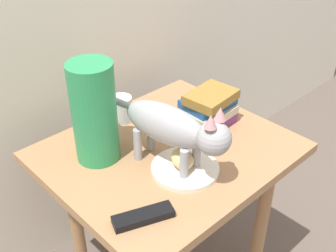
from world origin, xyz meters
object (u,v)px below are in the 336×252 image
side_table (168,172)px  candle_jar (121,111)px  cat (174,128)px  green_vase (94,113)px  bread_roll (182,159)px  plate (185,168)px  tv_remote (143,217)px  book_stack (208,109)px

side_table → candle_jar: bearing=91.2°
cat → green_vase: size_ratio=1.61×
bread_roll → candle_jar: bearing=83.5°
plate → cat: size_ratio=0.40×
plate → bread_roll: (-0.00, 0.01, 0.03)m
bread_roll → cat: size_ratio=0.17×
tv_remote → side_table: bearing=56.3°
bread_roll → candle_jar: size_ratio=0.94×
side_table → candle_jar: 0.26m
side_table → plate: plate is taller
bread_roll → tv_remote: size_ratio=0.53×
book_stack → candle_jar: bearing=131.8°
plate → book_stack: (0.22, 0.12, 0.05)m
plate → tv_remote: size_ratio=1.27×
book_stack → tv_remote: bearing=-157.4°
side_table → cat: cat is taller
book_stack → candle_jar: size_ratio=2.12×
side_table → book_stack: bearing=2.5°
plate → side_table: bearing=71.0°
book_stack → green_vase: bearing=163.8°
side_table → plate: size_ratio=3.67×
plate → green_vase: green_vase is taller
bread_roll → tv_remote: bearing=-161.0°
plate → candle_jar: bearing=84.3°
book_stack → tv_remote: (-0.43, -0.18, -0.05)m
plate → bread_roll: size_ratio=2.38×
side_table → green_vase: size_ratio=2.37×
side_table → bread_roll: bearing=-112.1°
plate → green_vase: 0.29m
plate → green_vase: size_ratio=0.65×
cat → tv_remote: (-0.19, -0.10, -0.12)m
side_table → plate: 0.15m
plate → book_stack: bearing=27.8°
tv_remote → bread_roll: bearing=40.3°
green_vase → candle_jar: size_ratio=3.47×
plate → bread_roll: bread_roll is taller
plate → green_vase: (-0.13, 0.22, 0.14)m
bread_roll → book_stack: 0.25m
side_table → bread_roll: size_ratio=8.73×
cat → book_stack: cat is taller
bread_roll → side_table: bearing=67.9°
plate → candle_jar: size_ratio=2.24×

